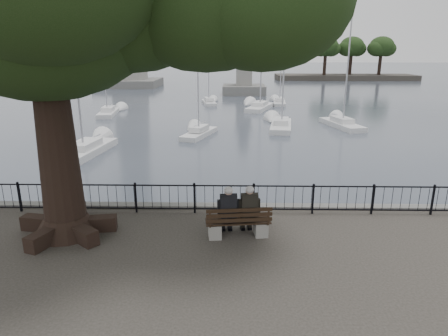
{
  "coord_description": "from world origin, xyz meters",
  "views": [
    {
      "loc": [
        0.25,
        -10.14,
        5.36
      ],
      "look_at": [
        0.0,
        2.5,
        1.6
      ],
      "focal_mm": 32.0,
      "sensor_mm": 36.0,
      "label": 1
    }
  ],
  "objects_px": {
    "bench": "(238,226)",
    "lion_monument": "(244,78)",
    "person_right": "(248,212)",
    "lighthouse": "(125,6)",
    "person_left": "(228,213)"
  },
  "relations": [
    {
      "from": "person_left",
      "to": "lion_monument",
      "type": "xyz_separation_m",
      "value": [
        1.85,
        49.16,
        0.57
      ]
    },
    {
      "from": "person_left",
      "to": "person_right",
      "type": "xyz_separation_m",
      "value": [
        0.61,
        0.07,
        0.0
      ]
    },
    {
      "from": "person_right",
      "to": "bench",
      "type": "bearing_deg",
      "value": -154.03
    },
    {
      "from": "lighthouse",
      "to": "lion_monument",
      "type": "height_order",
      "value": "lighthouse"
    },
    {
      "from": "bench",
      "to": "lion_monument",
      "type": "xyz_separation_m",
      "value": [
        1.54,
        49.23,
        0.95
      ]
    },
    {
      "from": "bench",
      "to": "person_right",
      "type": "relative_size",
      "value": 1.23
    },
    {
      "from": "person_right",
      "to": "lighthouse",
      "type": "relative_size",
      "value": 0.05
    },
    {
      "from": "person_right",
      "to": "lion_monument",
      "type": "bearing_deg",
      "value": 88.55
    },
    {
      "from": "person_left",
      "to": "person_right",
      "type": "distance_m",
      "value": 0.61
    },
    {
      "from": "lighthouse",
      "to": "lion_monument",
      "type": "xyz_separation_m",
      "value": [
        20.0,
        -12.07,
        -11.08
      ]
    },
    {
      "from": "bench",
      "to": "lion_monument",
      "type": "height_order",
      "value": "lion_monument"
    },
    {
      "from": "lion_monument",
      "to": "bench",
      "type": "bearing_deg",
      "value": -91.8
    },
    {
      "from": "person_right",
      "to": "lighthouse",
      "type": "xyz_separation_m",
      "value": [
        -18.76,
        61.15,
        11.65
      ]
    },
    {
      "from": "bench",
      "to": "lion_monument",
      "type": "bearing_deg",
      "value": 88.2
    },
    {
      "from": "person_right",
      "to": "lion_monument",
      "type": "height_order",
      "value": "lion_monument"
    }
  ]
}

